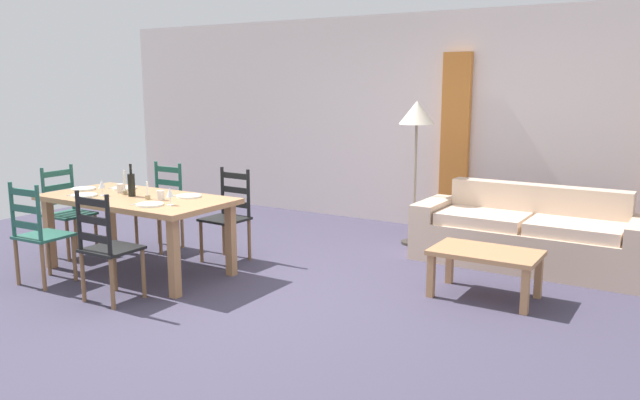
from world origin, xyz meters
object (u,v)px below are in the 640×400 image
at_px(coffee_cup_secondary, 120,188).
at_px(coffee_table, 486,258).
at_px(wine_glass_near_right, 170,193).
at_px(coffee_cup_primary, 161,195).
at_px(dining_chair_far_left, 162,206).
at_px(wine_glass_near_left, 102,184).
at_px(dining_chair_near_left, 39,234).
at_px(dining_chair_near_right, 107,247).
at_px(standing_lamp, 417,121).
at_px(dining_chair_far_right, 228,215).
at_px(couch, 530,237).
at_px(dining_chair_head_west, 67,211).
at_px(dining_table, 137,205).
at_px(wine_bottle, 131,184).

bearing_deg(coffee_cup_secondary, coffee_table, 15.48).
bearing_deg(wine_glass_near_right, coffee_cup_primary, 151.90).
height_order(dining_chair_far_left, wine_glass_near_left, dining_chair_far_left).
relative_size(dining_chair_near_left, dining_chair_near_right, 1.00).
distance_m(dining_chair_near_right, wine_glass_near_right, 0.73).
bearing_deg(coffee_cup_primary, standing_lamp, 57.74).
xyz_separation_m(dining_chair_far_left, dining_chair_far_right, (0.95, 0.01, 0.00)).
distance_m(dining_chair_far_left, couch, 3.97).
bearing_deg(dining_chair_head_west, coffee_cup_secondary, 2.21).
xyz_separation_m(dining_chair_near_right, coffee_cup_secondary, (-0.75, 0.82, 0.32)).
height_order(dining_table, wine_glass_near_left, wine_glass_near_left).
distance_m(wine_bottle, couch, 4.01).
height_order(dining_chair_far_left, wine_glass_near_right, dining_chair_far_left).
height_order(dining_chair_far_right, standing_lamp, standing_lamp).
bearing_deg(wine_bottle, wine_glass_near_left, -154.88).
bearing_deg(dining_chair_head_west, wine_glass_near_right, -6.05).
bearing_deg(coffee_table, dining_chair_far_left, -175.98).
bearing_deg(dining_chair_near_right, dining_chair_far_right, 88.53).
bearing_deg(dining_chair_far_left, standing_lamp, 35.36).
xyz_separation_m(couch, standing_lamp, (-1.35, 0.18, 1.12)).
xyz_separation_m(dining_chair_far_right, coffee_cup_secondary, (-0.79, -0.71, 0.32)).
relative_size(coffee_cup_secondary, coffee_table, 0.10).
bearing_deg(standing_lamp, coffee_cup_primary, -122.26).
distance_m(dining_chair_head_west, wine_glass_near_left, 0.91).
bearing_deg(wine_glass_near_right, dining_chair_far_left, 139.09).
height_order(dining_chair_near_left, dining_chair_far_right, same).
bearing_deg(wine_glass_near_right, wine_bottle, 168.11).
relative_size(dining_chair_far_left, dining_chair_far_right, 1.00).
bearing_deg(dining_chair_far_left, dining_chair_head_west, -132.46).
relative_size(couch, standing_lamp, 1.40).
bearing_deg(dining_chair_far_left, coffee_cup_primary, -44.27).
distance_m(dining_chair_near_right, wine_bottle, 0.98).
relative_size(dining_table, coffee_table, 2.11).
bearing_deg(coffee_cup_secondary, dining_chair_near_right, -47.53).
bearing_deg(dining_chair_far_right, dining_chair_far_left, -179.33).
bearing_deg(couch, standing_lamp, 172.22).
distance_m(dining_chair_far_right, standing_lamp, 2.34).
height_order(wine_glass_near_right, coffee_cup_primary, wine_glass_near_right).
height_order(dining_chair_head_west, coffee_cup_primary, dining_chair_head_west).
distance_m(dining_table, dining_chair_far_right, 0.94).
height_order(dining_chair_far_right, wine_glass_near_right, dining_chair_far_right).
distance_m(wine_glass_near_right, coffee_table, 2.84).
relative_size(dining_chair_near_right, wine_bottle, 3.04).
distance_m(dining_chair_head_west, coffee_cup_primary, 1.50).
relative_size(dining_chair_far_left, coffee_cup_primary, 10.67).
xyz_separation_m(dining_chair_far_left, coffee_cup_secondary, (0.15, -0.70, 0.32)).
bearing_deg(coffee_cup_primary, dining_chair_head_west, 178.27).
height_order(dining_chair_near_left, wine_bottle, wine_bottle).
height_order(coffee_cup_primary, standing_lamp, standing_lamp).
height_order(dining_chair_far_left, wine_bottle, wine_bottle).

